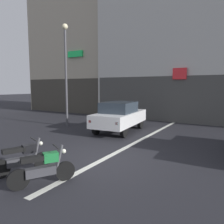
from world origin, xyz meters
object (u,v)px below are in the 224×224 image
(car_white_crossing_near, at_px, (120,116))
(car_red_down_street, at_px, (197,107))
(motorcycle_black_row_leftmost, at_px, (23,158))
(motorcycle_green_row_left_mid, at_px, (43,168))
(street_lamp, at_px, (66,64))

(car_white_crossing_near, relative_size, car_red_down_street, 1.03)
(car_white_crossing_near, distance_m, motorcycle_black_row_leftmost, 6.65)
(car_red_down_street, distance_m, motorcycle_green_row_left_mid, 14.39)
(car_red_down_street, relative_size, motorcycle_black_row_leftmost, 2.64)
(car_red_down_street, height_order, motorcycle_black_row_leftmost, car_red_down_street)
(car_white_crossing_near, height_order, motorcycle_green_row_left_mid, car_white_crossing_near)
(street_lamp, relative_size, motorcycle_black_row_leftmost, 3.97)
(street_lamp, xyz_separation_m, motorcycle_green_row_left_mid, (5.24, -6.64, -3.38))
(motorcycle_black_row_leftmost, bearing_deg, motorcycle_green_row_left_mid, -11.37)
(car_red_down_street, height_order, motorcycle_green_row_left_mid, car_red_down_street)
(motorcycle_black_row_leftmost, distance_m, motorcycle_green_row_left_mid, 1.11)
(car_white_crossing_near, relative_size, motorcycle_green_row_left_mid, 2.87)
(car_white_crossing_near, distance_m, car_red_down_street, 8.00)
(car_red_down_street, relative_size, motorcycle_green_row_left_mid, 2.79)
(car_white_crossing_near, height_order, car_red_down_street, same)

